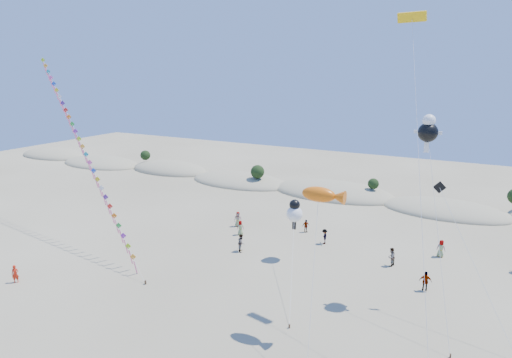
% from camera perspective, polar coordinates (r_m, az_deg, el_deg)
% --- Properties ---
extents(dune_ridge, '(145.30, 11.49, 5.57)m').
position_cam_1_polar(dune_ridge, '(65.98, 11.02, -1.96)').
color(dune_ridge, gray).
rests_on(dune_ridge, ground).
extents(kite_train, '(25.98, 11.60, 20.27)m').
position_cam_1_polar(kite_train, '(50.20, -22.26, 4.27)').
color(kite_train, '#3F2D1E').
rests_on(kite_train, ground).
extents(fish_kite, '(3.26, 7.46, 10.64)m').
position_cam_1_polar(fish_kite, '(28.89, 8.96, -2.17)').
color(fish_kite, '#3F2D1E').
rests_on(fish_kite, ground).
extents(cartoon_kite_low, '(5.30, 12.18, 6.09)m').
position_cam_1_polar(cartoon_kite_low, '(41.94, 5.15, -4.42)').
color(cartoon_kite_low, '#3F2D1E').
rests_on(cartoon_kite_low, ground).
extents(cartoon_kite_high, '(4.49, 8.04, 15.03)m').
position_cam_1_polar(cartoon_kite_high, '(34.93, 21.97, 6.02)').
color(cartoon_kite_high, '#3F2D1E').
rests_on(cartoon_kite_high, ground).
extents(parafoil_kite, '(5.67, 12.55, 22.18)m').
position_cam_1_polar(parafoil_kite, '(33.35, 20.13, 18.59)').
color(parafoil_kite, '#3F2D1E').
rests_on(parafoil_kite, ground).
extents(dark_kite, '(6.63, 5.61, 10.08)m').
position_cam_1_polar(dark_kite, '(34.58, 25.36, -5.99)').
color(dark_kite, '#3F2D1E').
rests_on(dark_kite, ground).
extents(flyer_foreground, '(0.70, 0.67, 1.62)m').
position_cam_1_polar(flyer_foreground, '(43.99, -29.44, -10.97)').
color(flyer_foreground, red).
rests_on(flyer_foreground, ground).
extents(beachgoers, '(30.54, 9.19, 1.85)m').
position_cam_1_polar(beachgoers, '(45.33, 12.55, -8.56)').
color(beachgoers, slate).
rests_on(beachgoers, ground).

